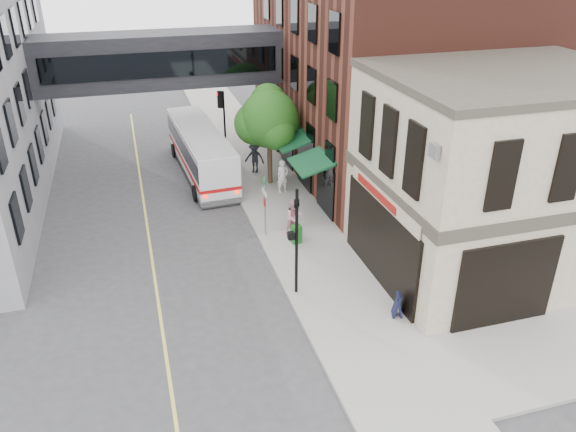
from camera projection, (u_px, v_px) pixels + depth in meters
ground at (302, 326)px, 20.85m from camera, size 120.00×120.00×0.00m
sidewalk_main at (263, 178)px, 33.32m from camera, size 4.00×60.00×0.15m
corner_building at (497, 175)px, 22.92m from camera, size 10.19×8.12×8.45m
brick_building at (387, 48)px, 33.06m from camera, size 13.76×18.00×14.00m
skyway_bridge at (160, 59)px, 32.59m from camera, size 14.00×3.18×3.00m
traffic_signal_near at (296, 230)px, 21.32m from camera, size 0.44×0.22×4.60m
traffic_signal_far at (222, 113)px, 33.98m from camera, size 0.53×0.28×4.50m
street_sign_pole at (265, 201)px, 26.08m from camera, size 0.08×0.75×3.00m
street_tree at (268, 118)px, 30.97m from camera, size 3.80×3.20×5.60m
lane_marking at (147, 224)px, 28.17m from camera, size 0.12×40.00×0.01m
bus at (201, 149)px, 33.41m from camera, size 2.93×10.35×2.76m
pedestrian_a at (283, 176)px, 30.90m from camera, size 0.75×0.56×1.86m
pedestrian_b at (294, 217)px, 26.59m from camera, size 1.00×0.87×1.75m
pedestrian_c at (255, 158)px, 33.47m from camera, size 1.40×1.22×1.87m
newspaper_box at (296, 234)px, 25.99m from camera, size 0.50×0.46×0.88m
sandwich_board at (398, 305)px, 21.01m from camera, size 0.49×0.60×0.92m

